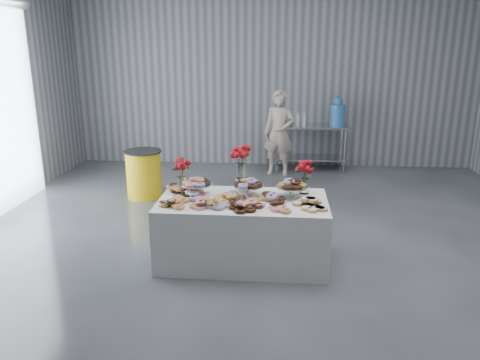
% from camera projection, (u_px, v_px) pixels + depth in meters
% --- Properties ---
extents(ground, '(9.00, 9.00, 0.00)m').
position_uv_depth(ground, '(265.00, 261.00, 5.47)').
color(ground, '#36393E').
rests_on(ground, ground).
extents(room_walls, '(8.04, 9.04, 4.02)m').
position_uv_depth(room_walls, '(243.00, 24.00, 4.81)').
color(room_walls, gray).
rests_on(room_walls, ground).
extents(display_table, '(1.90, 1.01, 0.75)m').
position_uv_depth(display_table, '(243.00, 231.00, 5.38)').
color(display_table, white).
rests_on(display_table, ground).
extents(prep_table, '(1.50, 0.60, 0.90)m').
position_uv_depth(prep_table, '(310.00, 139.00, 9.16)').
color(prep_table, silver).
rests_on(prep_table, ground).
extents(donut_mounds, '(1.81, 0.81, 0.09)m').
position_uv_depth(donut_mounds, '(243.00, 197.00, 5.21)').
color(donut_mounds, gold).
rests_on(donut_mounds, display_table).
extents(cake_stand_left, '(0.36, 0.36, 0.17)m').
position_uv_depth(cake_stand_left, '(197.00, 183.00, 5.42)').
color(cake_stand_left, silver).
rests_on(cake_stand_left, display_table).
extents(cake_stand_mid, '(0.36, 0.36, 0.17)m').
position_uv_depth(cake_stand_mid, '(248.00, 184.00, 5.37)').
color(cake_stand_mid, silver).
rests_on(cake_stand_mid, display_table).
extents(cake_stand_right, '(0.36, 0.36, 0.17)m').
position_uv_depth(cake_stand_right, '(292.00, 185.00, 5.33)').
color(cake_stand_right, silver).
rests_on(cake_stand_right, display_table).
extents(danish_pile, '(0.48, 0.48, 0.11)m').
position_uv_depth(danish_pile, '(311.00, 201.00, 5.05)').
color(danish_pile, white).
rests_on(danish_pile, display_table).
extents(bouquet_left, '(0.26, 0.26, 0.42)m').
position_uv_depth(bouquet_left, '(181.00, 167.00, 5.48)').
color(bouquet_left, white).
rests_on(bouquet_left, display_table).
extents(bouquet_right, '(0.26, 0.26, 0.42)m').
position_uv_depth(bouquet_right, '(305.00, 169.00, 5.41)').
color(bouquet_right, white).
rests_on(bouquet_right, display_table).
extents(bouquet_center, '(0.26, 0.26, 0.57)m').
position_uv_depth(bouquet_center, '(241.00, 160.00, 5.50)').
color(bouquet_center, silver).
rests_on(bouquet_center, display_table).
extents(water_jug, '(0.28, 0.28, 0.55)m').
position_uv_depth(water_jug, '(337.00, 112.00, 8.96)').
color(water_jug, '#3F84D6').
rests_on(water_jug, prep_table).
extents(drink_bottles, '(0.54, 0.08, 0.27)m').
position_uv_depth(drink_bottles, '(294.00, 119.00, 8.97)').
color(drink_bottles, '#268C33').
rests_on(drink_bottles, prep_table).
extents(person, '(0.64, 0.48, 1.60)m').
position_uv_depth(person, '(279.00, 133.00, 8.80)').
color(person, '#CC8C93').
rests_on(person, ground).
extents(trash_barrel, '(0.61, 0.61, 0.78)m').
position_uv_depth(trash_barrel, '(144.00, 174.00, 7.60)').
color(trash_barrel, yellow).
rests_on(trash_barrel, ground).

